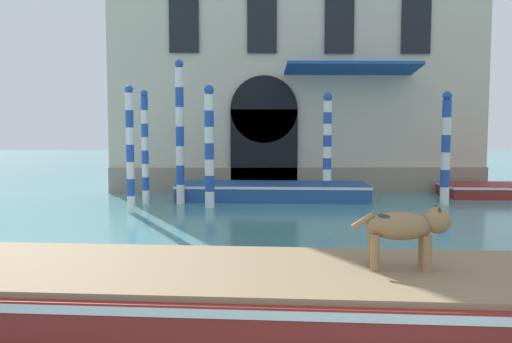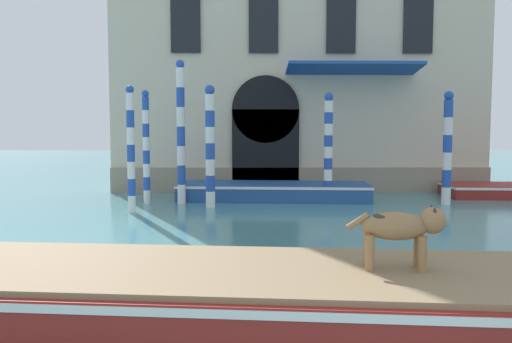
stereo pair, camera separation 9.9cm
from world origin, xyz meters
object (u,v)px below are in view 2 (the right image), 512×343
at_px(boat_moored_near_palazzo, 274,191).
at_px(mooring_pole_0, 447,147).
at_px(mooring_pole_1, 131,149).
at_px(mooring_pole_3, 146,147).
at_px(mooring_pole_5, 181,132).
at_px(mooring_pole_4, 210,146).
at_px(boat_foreground, 162,293).
at_px(dog_on_deck, 402,227).
at_px(mooring_pole_2, 328,148).

relative_size(boat_moored_near_palazzo, mooring_pole_0, 1.83).
distance_m(mooring_pole_1, mooring_pole_3, 1.70).
bearing_deg(mooring_pole_3, mooring_pole_5, -3.33).
bearing_deg(mooring_pole_4, mooring_pole_1, -156.02).
height_order(boat_foreground, dog_on_deck, dog_on_deck).
distance_m(boat_moored_near_palazzo, mooring_pole_3, 4.12).
bearing_deg(mooring_pole_0, boat_foreground, -126.70).
bearing_deg(mooring_pole_3, mooring_pole_4, -22.83).
bearing_deg(mooring_pole_1, mooring_pole_0, 8.67).
bearing_deg(dog_on_deck, boat_moored_near_palazzo, 102.01).
height_order(mooring_pole_0, mooring_pole_2, mooring_pole_0).
xyz_separation_m(mooring_pole_1, mooring_pole_2, (5.41, 1.67, -0.02)).
bearing_deg(mooring_pole_2, mooring_pole_1, -162.81).
bearing_deg(mooring_pole_4, mooring_pole_3, 157.17).
bearing_deg(boat_moored_near_palazzo, mooring_pole_2, -22.86).
xyz_separation_m(boat_foreground, mooring_pole_0, (6.71, 9.00, 1.32)).
relative_size(dog_on_deck, mooring_pole_4, 0.30).
relative_size(mooring_pole_2, mooring_pole_4, 0.96).
relative_size(mooring_pole_0, mooring_pole_3, 0.99).
height_order(mooring_pole_2, mooring_pole_5, mooring_pole_5).
bearing_deg(mooring_pole_1, dog_on_deck, -59.28).
height_order(mooring_pole_1, mooring_pole_4, mooring_pole_4).
relative_size(boat_foreground, mooring_pole_5, 2.14).
xyz_separation_m(boat_foreground, mooring_pole_3, (-2.05, 9.36, 1.34)).
xyz_separation_m(boat_foreground, dog_on_deck, (2.55, -0.18, 0.75)).
bearing_deg(mooring_pole_1, boat_moored_near_palazzo, 32.93).
bearing_deg(mooring_pole_5, dog_on_deck, -69.33).
xyz_separation_m(dog_on_deck, mooring_pole_2, (0.75, 9.51, 0.56)).
relative_size(dog_on_deck, mooring_pole_5, 0.25).
relative_size(dog_on_deck, mooring_pole_0, 0.31).
bearing_deg(mooring_pole_0, mooring_pole_4, -176.16).
bearing_deg(mooring_pole_0, boat_moored_near_palazzo, 167.00).
bearing_deg(dog_on_deck, mooring_pole_0, 73.16).
distance_m(mooring_pole_0, mooring_pole_1, 8.91).
distance_m(dog_on_deck, mooring_pole_0, 10.09).
bearing_deg(dog_on_deck, mooring_pole_5, 118.18).
relative_size(mooring_pole_2, mooring_pole_3, 0.98).
height_order(mooring_pole_4, mooring_pole_5, mooring_pole_5).
relative_size(mooring_pole_0, mooring_pole_5, 0.78).
bearing_deg(boat_foreground, mooring_pole_3, 108.06).
relative_size(dog_on_deck, mooring_pole_3, 0.31).
relative_size(mooring_pole_0, mooring_pole_1, 0.99).
bearing_deg(boat_foreground, mooring_pole_0, 58.98).
bearing_deg(boat_moored_near_palazzo, mooring_pole_3, -163.59).
distance_m(mooring_pole_1, mooring_pole_2, 5.66).
height_order(boat_foreground, mooring_pole_1, mooring_pole_1).
bearing_deg(mooring_pole_5, boat_foreground, -83.72).
xyz_separation_m(mooring_pole_2, mooring_pole_3, (-5.36, 0.03, 0.03)).
xyz_separation_m(mooring_pole_0, mooring_pole_5, (-7.73, 0.30, 0.45)).
height_order(mooring_pole_0, mooring_pole_4, mooring_pole_4).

